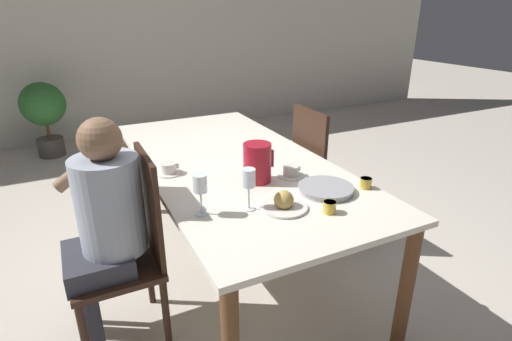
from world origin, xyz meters
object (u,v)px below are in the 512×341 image
Objects in this scene: teacup_across at (169,169)px; serving_tray at (326,189)px; jam_jar_amber at (366,183)px; potted_plant at (44,110)px; bread_plate at (284,203)px; chair_opposite at (321,174)px; wine_glass_water at (249,180)px; person_seated at (104,219)px; red_pitcher at (257,162)px; teacup_near_person at (291,172)px; chair_person_side at (130,248)px; jam_jar_red at (330,207)px; wine_glass_juice at (200,186)px.

serving_tray is at bearing -42.09° from teacup_across.
jam_jar_amber is 0.07× the size of potted_plant.
potted_plant is (-1.03, 3.54, -0.22)m from bread_plate.
chair_opposite is 4.92× the size of wine_glass_water.
person_seated reaches higher than red_pitcher.
teacup_across is at bearing 143.19° from jam_jar_amber.
chair_opposite reaches higher than red_pitcher.
wine_glass_water is 0.63m from teacup_across.
teacup_near_person is at bearing -7.13° from red_pitcher.
serving_tray is 0.22m from jam_jar_amber.
chair_person_side is 4.68× the size of red_pitcher.
chair_opposite is 16.05× the size of jam_jar_red.
serving_tray is 1.26× the size of bread_plate.
chair_opposite is (1.39, 0.37, 0.00)m from chair_person_side.
teacup_near_person is 0.38m from bread_plate.
jam_jar_amber is 3.85m from potted_plant.
bread_plate is (0.36, -0.11, -0.11)m from wine_glass_juice.
potted_plant is at bearing 104.18° from wine_glass_water.
chair_person_side is 3.49× the size of serving_tray.
teacup_across is 0.94m from jam_jar_red.
serving_tray is at bearing -106.75° from chair_person_side.
chair_person_side is 0.21m from person_seated.
teacup_across is at bearing -52.22° from person_seated.
chair_person_side is at bearing 179.17° from red_pitcher.
wine_glass_juice is 0.54m from teacup_across.
chair_person_side is 4.92× the size of wine_glass_water.
chair_opposite is 1.54m from person_seated.
teacup_across is at bearing 137.91° from serving_tray.
teacup_near_person is at bearing -92.23° from chair_person_side.
wine_glass_water is 3.26× the size of jam_jar_amber.
chair_opposite is 4.68× the size of red_pitcher.
person_seated is (-0.10, -0.00, 0.19)m from chair_person_side.
chair_opposite is at bearing 29.10° from wine_glass_juice.
chair_person_side is 6.62× the size of teacup_near_person.
wine_glass_water reaches higher than potted_plant.
serving_tray is (0.94, -0.28, 0.25)m from chair_person_side.
red_pitcher is 0.38m from serving_tray.
chair_opposite is 5.13× the size of wine_glass_juice.
wine_glass_juice reaches higher than potted_plant.
person_seated reaches higher than wine_glass_water.
jam_jar_red is (0.52, -0.24, -0.11)m from wine_glass_juice.
wine_glass_water is at bearing 156.57° from bread_plate.
chair_opposite reaches higher than jam_jar_amber.
wine_glass_water is 3.61m from potted_plant.
serving_tray is at bearing -4.64° from wine_glass_juice.
teacup_near_person is at bearing 82.01° from jam_jar_red.
red_pitcher is at bearing -71.76° from potted_plant.
teacup_near_person and teacup_across have the same top height.
chair_opposite is 0.80m from jam_jar_amber.
red_pitcher is (0.69, -0.01, 0.34)m from chair_person_side.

